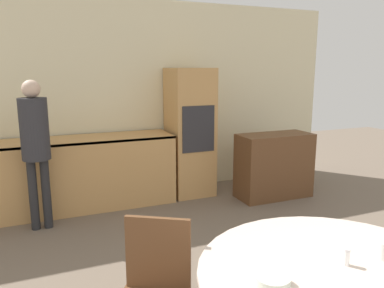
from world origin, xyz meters
name	(u,v)px	position (x,y,z in m)	size (l,w,h in m)	color
wall_back	(126,100)	(0.00, 4.80, 1.30)	(6.24, 0.05, 2.60)	beige
kitchen_counter	(61,174)	(-0.90, 4.46, 0.45)	(2.74, 0.60, 0.88)	tan
oven_unit	(190,132)	(0.79, 4.47, 0.86)	(0.56, 0.59, 1.72)	tan
sideboard	(274,166)	(1.77, 3.89, 0.43)	(1.00, 0.45, 0.86)	brown
person_standing	(35,138)	(-1.15, 3.98, 1.00)	(0.29, 0.29, 1.60)	#262628
cup	(383,250)	(0.48, 1.09, 0.79)	(0.07, 0.07, 0.09)	white
bowl_near	(273,281)	(-0.18, 1.10, 0.77)	(0.16, 0.16, 0.05)	silver
salt_shaker	(346,257)	(0.26, 1.11, 0.79)	(0.03, 0.03, 0.09)	white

